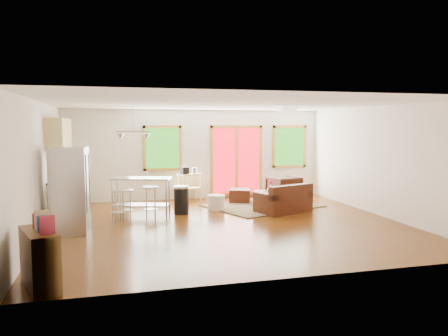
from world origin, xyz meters
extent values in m
cube|color=#3D1D05|center=(0.00, 0.00, -0.01)|extent=(7.50, 7.00, 0.02)
cube|color=white|center=(0.00, 0.00, 2.61)|extent=(7.50, 7.00, 0.02)
cube|color=silver|center=(0.00, 3.51, 1.30)|extent=(7.50, 0.02, 2.60)
cube|color=silver|center=(-3.76, 0.00, 1.30)|extent=(0.02, 7.00, 2.60)
cube|color=silver|center=(3.76, 0.00, 1.30)|extent=(0.02, 7.00, 2.60)
cube|color=silver|center=(0.00, -3.51, 1.30)|extent=(7.50, 0.02, 2.60)
cube|color=#1D5712|center=(-1.00, 3.46, 1.50)|extent=(0.94, 0.02, 1.14)
cube|color=#AC822B|center=(-1.00, 3.46, 2.11)|extent=(1.10, 0.05, 0.08)
cube|color=#AC822B|center=(-1.00, 3.46, 0.89)|extent=(1.10, 0.05, 0.08)
cube|color=#AC822B|center=(-1.51, 3.46, 1.50)|extent=(0.08, 0.05, 1.30)
cube|color=#AC822B|center=(-0.49, 3.46, 1.50)|extent=(0.08, 0.05, 1.30)
cube|color=#B30B16|center=(1.20, 3.46, 1.10)|extent=(1.44, 0.02, 1.94)
cube|color=#AC822B|center=(1.20, 3.46, 2.11)|extent=(1.60, 0.05, 0.08)
cube|color=#AC822B|center=(1.20, 3.46, 0.09)|extent=(1.60, 0.05, 0.08)
cube|color=#AC822B|center=(0.44, 3.46, 1.10)|extent=(0.08, 0.05, 2.10)
cube|color=#AC822B|center=(1.96, 3.46, 1.10)|extent=(0.08, 0.05, 2.10)
cube|color=#AC822B|center=(1.20, 3.46, 1.10)|extent=(0.08, 0.05, 1.94)
cube|color=#1D5712|center=(2.90, 3.46, 1.50)|extent=(0.94, 0.02, 1.14)
cube|color=#AC822B|center=(2.90, 3.46, 2.11)|extent=(1.10, 0.05, 0.08)
cube|color=#AC822B|center=(2.90, 3.46, 0.89)|extent=(1.10, 0.05, 0.08)
cube|color=#AC822B|center=(2.39, 3.46, 1.50)|extent=(0.08, 0.05, 1.30)
cube|color=#AC822B|center=(3.41, 3.46, 1.50)|extent=(0.08, 0.05, 1.30)
cube|color=#465F3E|center=(1.46, 1.82, 0.01)|extent=(3.27, 2.92, 0.03)
cube|color=black|center=(1.69, 0.96, 0.19)|extent=(1.50, 1.17, 0.37)
cube|color=black|center=(1.79, 0.69, 0.54)|extent=(1.30, 0.63, 0.34)
cube|color=black|center=(1.15, 0.76, 0.44)|extent=(0.43, 0.77, 0.14)
cube|color=black|center=(2.23, 1.16, 0.44)|extent=(0.43, 0.77, 0.14)
cube|color=black|center=(1.40, 0.90, 0.42)|extent=(0.68, 0.65, 0.11)
cube|color=black|center=(1.94, 1.10, 0.42)|extent=(0.68, 0.65, 0.11)
cube|color=#3D270E|center=(1.76, 2.02, 0.34)|extent=(0.99, 0.71, 0.04)
cube|color=#3D270E|center=(1.35, 1.90, 0.16)|extent=(0.06, 0.06, 0.33)
cube|color=#3D270E|center=(2.10, 1.75, 0.16)|extent=(0.06, 0.06, 0.33)
cube|color=#3D270E|center=(1.42, 2.29, 0.16)|extent=(0.06, 0.06, 0.33)
cube|color=#3D270E|center=(2.17, 2.14, 0.16)|extent=(0.06, 0.06, 0.33)
imported|color=black|center=(2.27, 2.37, 0.40)|extent=(0.93, 0.89, 0.80)
cube|color=black|center=(1.04, 2.52, 0.19)|extent=(0.73, 0.73, 0.38)
cylinder|color=silver|center=(0.14, 1.62, 0.19)|extent=(0.58, 0.58, 0.38)
imported|color=silver|center=(1.63, 1.67, 0.49)|extent=(0.20, 0.21, 0.19)
sphere|color=#D01743|center=(1.66, 1.69, 0.64)|extent=(0.08, 0.08, 0.07)
sphere|color=#D01743|center=(1.60, 1.66, 0.66)|extent=(0.08, 0.08, 0.07)
sphere|color=#D01743|center=(1.63, 1.72, 0.68)|extent=(0.08, 0.08, 0.07)
imported|color=maroon|center=(1.88, 1.97, 0.54)|extent=(0.20, 0.08, 0.27)
cube|color=#D8C26F|center=(-3.45, 1.70, 0.45)|extent=(0.60, 2.20, 0.90)
cube|color=black|center=(-3.45, 1.70, 0.92)|extent=(0.64, 2.24, 0.04)
cube|color=#D8C26F|center=(-3.57, 1.70, 1.95)|extent=(0.36, 2.20, 0.70)
cylinder|color=#B7BABC|center=(-3.45, 1.20, 1.03)|extent=(0.12, 0.12, 0.18)
cube|color=black|center=(-3.45, 2.10, 1.04)|extent=(0.22, 0.18, 0.20)
cube|color=#B7BABC|center=(-3.23, 0.03, 0.86)|extent=(0.74, 0.73, 1.72)
cube|color=gray|center=(-2.90, 0.00, 0.86)|extent=(0.08, 0.63, 1.68)
cylinder|color=gray|center=(-2.90, -0.21, 1.00)|extent=(0.02, 0.02, 1.14)
cylinder|color=gray|center=(-2.86, 0.21, 1.00)|extent=(0.02, 0.02, 1.14)
cube|color=#B7BABC|center=(-1.74, 1.52, 0.88)|extent=(1.52, 0.95, 0.04)
cube|color=gray|center=(-1.74, 1.52, 0.24)|extent=(1.41, 0.85, 0.03)
cylinder|color=gray|center=(-2.42, 1.49, 0.43)|extent=(0.05, 0.05, 0.86)
cylinder|color=gray|center=(-1.19, 1.12, 0.43)|extent=(0.05, 0.05, 0.86)
cylinder|color=gray|center=(-2.30, 1.91, 0.43)|extent=(0.05, 0.05, 0.86)
cylinder|color=gray|center=(-1.07, 1.54, 0.43)|extent=(0.05, 0.05, 0.86)
imported|color=white|center=(-1.63, 1.42, 1.01)|extent=(0.14, 0.13, 0.12)
cylinder|color=#B7BABC|center=(-2.30, 0.83, 0.69)|extent=(0.42, 0.42, 0.04)
cylinder|color=gray|center=(-2.24, 0.95, 0.33)|extent=(0.03, 0.03, 0.67)
cylinder|color=gray|center=(-2.41, 0.89, 0.33)|extent=(0.03, 0.03, 0.67)
cylinder|color=gray|center=(-2.36, 0.72, 0.33)|extent=(0.03, 0.03, 0.67)
cylinder|color=gray|center=(-2.19, 0.77, 0.33)|extent=(0.03, 0.03, 0.67)
cylinder|color=gray|center=(-2.30, 0.83, 0.22)|extent=(0.38, 0.38, 0.01)
cylinder|color=#B7BABC|center=(-2.10, 1.12, 0.65)|extent=(0.33, 0.33, 0.04)
cylinder|color=gray|center=(-2.01, 1.20, 0.32)|extent=(0.02, 0.02, 0.63)
cylinder|color=gray|center=(-2.18, 1.21, 0.32)|extent=(0.02, 0.02, 0.63)
cylinder|color=gray|center=(-2.19, 1.04, 0.32)|extent=(0.02, 0.02, 0.63)
cylinder|color=gray|center=(-2.02, 1.03, 0.32)|extent=(0.02, 0.02, 0.63)
cylinder|color=gray|center=(-2.10, 1.12, 0.20)|extent=(0.30, 0.30, 0.01)
cylinder|color=#B7BABC|center=(-1.57, 0.92, 0.74)|extent=(0.38, 0.38, 0.04)
cylinder|color=gray|center=(-1.47, 1.01, 0.36)|extent=(0.03, 0.03, 0.72)
cylinder|color=gray|center=(-1.66, 1.02, 0.36)|extent=(0.03, 0.03, 0.72)
cylinder|color=gray|center=(-1.67, 0.83, 0.36)|extent=(0.03, 0.03, 0.72)
cylinder|color=gray|center=(-1.48, 0.81, 0.36)|extent=(0.03, 0.03, 0.72)
cylinder|color=gray|center=(-1.57, 0.92, 0.23)|extent=(0.35, 0.35, 0.02)
cylinder|color=black|center=(-0.80, 1.36, 0.32)|extent=(0.38, 0.38, 0.64)
cylinder|color=#B7BABC|center=(-0.80, 1.36, 0.66)|extent=(0.39, 0.39, 0.05)
cube|color=#D8C26F|center=(-0.27, 3.19, 0.75)|extent=(0.74, 0.61, 0.04)
cube|color=#D8C26F|center=(-0.27, 3.19, 0.36)|extent=(0.70, 0.57, 0.03)
cube|color=#D8C26F|center=(-0.47, 2.94, 0.38)|extent=(0.05, 0.05, 0.76)
cube|color=#D8C26F|center=(0.04, 3.13, 0.38)|extent=(0.05, 0.05, 0.76)
cube|color=#D8C26F|center=(-0.58, 3.24, 0.38)|extent=(0.05, 0.05, 0.76)
cube|color=#D8C26F|center=(-0.07, 3.44, 0.38)|extent=(0.05, 0.05, 0.76)
cube|color=black|center=(-0.42, 3.13, 0.87)|extent=(0.25, 0.24, 0.20)
cylinder|color=#B7BABC|center=(-0.12, 3.24, 0.85)|extent=(0.19, 0.19, 0.16)
cube|color=#3D270E|center=(-3.35, -3.08, 0.39)|extent=(0.62, 0.95, 0.79)
cube|color=maroon|center=(-3.20, -3.34, 0.90)|extent=(0.18, 0.11, 0.24)
cube|color=navy|center=(-3.25, -3.20, 0.89)|extent=(0.18, 0.11, 0.22)
cube|color=tan|center=(-3.30, -3.06, 0.91)|extent=(0.18, 0.11, 0.26)
cube|color=maroon|center=(-3.35, -2.92, 0.89)|extent=(0.18, 0.11, 0.20)
cube|color=white|center=(1.60, 0.60, 2.53)|extent=(0.35, 0.35, 0.12)
cylinder|color=gray|center=(-1.90, 1.50, 2.30)|extent=(0.02, 0.02, 0.60)
cube|color=gray|center=(-1.90, 1.50, 2.00)|extent=(0.80, 0.04, 0.03)
cone|color=#B7BABC|center=(-2.20, 1.50, 1.88)|extent=(0.18, 0.18, 0.14)
cone|color=#B7BABC|center=(-1.60, 1.50, 1.88)|extent=(0.18, 0.18, 0.14)
camera|label=1|loc=(-2.41, -9.03, 2.13)|focal=35.00mm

